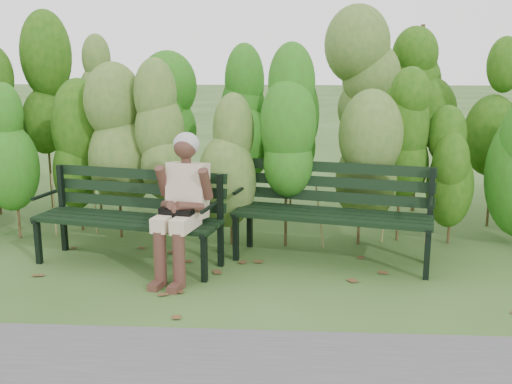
{
  "coord_description": "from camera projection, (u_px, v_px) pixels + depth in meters",
  "views": [
    {
      "loc": [
        0.32,
        -4.94,
        1.94
      ],
      "look_at": [
        0.0,
        0.35,
        0.75
      ],
      "focal_mm": 42.0,
      "sensor_mm": 36.0,
      "label": 1
    }
  ],
  "objects": [
    {
      "name": "ground",
      "position": [
        254.0,
        284.0,
        5.26
      ],
      "size": [
        80.0,
        80.0,
        0.0
      ],
      "primitive_type": "plane",
      "color": "#294A17"
    },
    {
      "name": "hedge_band",
      "position": [
        264.0,
        119.0,
        6.8
      ],
      "size": [
        11.04,
        1.67,
        2.42
      ],
      "color": "#47381E",
      "rests_on": "ground"
    },
    {
      "name": "leaf_litter",
      "position": [
        229.0,
        285.0,
        5.22
      ],
      "size": [
        5.62,
        2.01,
        0.01
      ],
      "color": "brown",
      "rests_on": "ground"
    },
    {
      "name": "bench_left",
      "position": [
        132.0,
        209.0,
        5.72
      ],
      "size": [
        1.87,
        0.97,
        0.89
      ],
      "color": "black",
      "rests_on": "ground"
    },
    {
      "name": "bench_right",
      "position": [
        334.0,
        204.0,
        5.8
      ],
      "size": [
        1.97,
        1.03,
        0.94
      ],
      "color": "black",
      "rests_on": "ground"
    },
    {
      "name": "seated_woman",
      "position": [
        182.0,
        197.0,
        5.34
      ],
      "size": [
        0.54,
        0.79,
        1.29
      ],
      "color": "beige",
      "rests_on": "ground"
    }
  ]
}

